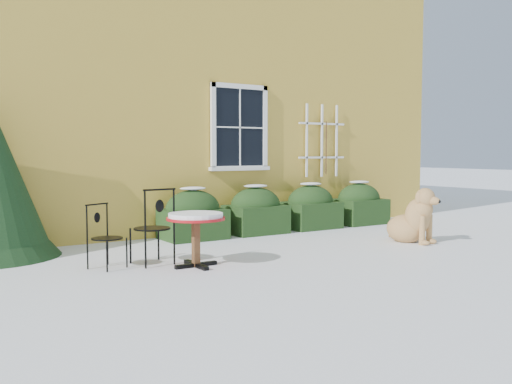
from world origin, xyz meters
TOP-DOWN VIEW (x-y plane):
  - ground at (0.00, 0.00)m, footprint 80.00×80.00m
  - house at (0.00, 7.00)m, footprint 12.40×8.40m
  - hedge_row at (1.65, 2.55)m, footprint 4.95×0.80m
  - bistro_table at (-1.36, 0.35)m, footprint 0.77×0.77m
  - patio_chair_near at (-1.76, 0.81)m, footprint 0.51×0.50m
  - patio_chair_far at (-2.39, 0.93)m, footprint 0.50×0.49m
  - dog at (2.60, 0.18)m, footprint 0.70×1.07m

SIDE VIEW (x-z plane):
  - ground at x=0.00m, z-range 0.00..0.00m
  - dog at x=2.60m, z-range -0.09..0.86m
  - hedge_row at x=1.65m, z-range -0.05..0.86m
  - patio_chair_far at x=-2.39m, z-range 0.00..0.84m
  - patio_chair_near at x=-1.76m, z-range 0.00..1.03m
  - bistro_table at x=-1.36m, z-range 0.24..0.95m
  - house at x=0.00m, z-range 0.02..6.42m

